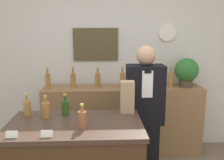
{
  "coord_description": "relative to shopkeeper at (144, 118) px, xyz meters",
  "views": [
    {
      "loc": [
        -0.07,
        -1.62,
        1.8
      ],
      "look_at": [
        0.05,
        1.1,
        1.22
      ],
      "focal_mm": 40.0,
      "sensor_mm": 36.0,
      "label": 1
    }
  ],
  "objects": [
    {
      "name": "back_wall",
      "position": [
        -0.41,
        1.0,
        0.55
      ],
      "size": [
        5.2,
        0.09,
        2.7
      ],
      "color": "silver",
      "rests_on": "ground_plane"
    },
    {
      "name": "back_shelf",
      "position": [
        -0.18,
        0.73,
        -0.31
      ],
      "size": [
        2.21,
        0.41,
        0.98
      ],
      "color": "#8E6642",
      "rests_on": "ground_plane"
    },
    {
      "name": "shopkeeper",
      "position": [
        0.0,
        0.0,
        0.0
      ],
      "size": [
        0.41,
        0.26,
        1.61
      ],
      "color": "black",
      "rests_on": "ground_plane"
    },
    {
      "name": "potted_plant",
      "position": [
        0.71,
        0.74,
        0.4
      ],
      "size": [
        0.33,
        0.33,
        0.4
      ],
      "color": "#4C3D2D",
      "rests_on": "back_shelf"
    },
    {
      "name": "paper_bag",
      "position": [
        -0.23,
        -0.27,
        0.32
      ],
      "size": [
        0.14,
        0.12,
        0.31
      ],
      "color": "tan",
      "rests_on": "display_counter"
    },
    {
      "name": "price_card_left",
      "position": [
        -1.17,
        -0.82,
        0.19
      ],
      "size": [
        0.09,
        0.02,
        0.06
      ],
      "color": "white",
      "rests_on": "display_counter"
    },
    {
      "name": "price_card_right",
      "position": [
        -0.9,
        -0.82,
        0.19
      ],
      "size": [
        0.09,
        0.02,
        0.06
      ],
      "color": "white",
      "rests_on": "display_counter"
    },
    {
      "name": "counter_bottle_0",
      "position": [
        -1.19,
        -0.32,
        0.25
      ],
      "size": [
        0.07,
        0.07,
        0.21
      ],
      "color": "#9F7138",
      "rests_on": "display_counter"
    },
    {
      "name": "counter_bottle_1",
      "position": [
        -1.0,
        -0.39,
        0.25
      ],
      "size": [
        0.07,
        0.07,
        0.21
      ],
      "color": "#A16936",
      "rests_on": "display_counter"
    },
    {
      "name": "counter_bottle_2",
      "position": [
        -0.83,
        -0.33,
        0.25
      ],
      "size": [
        0.07,
        0.07,
        0.21
      ],
      "color": "#2B4D1C",
      "rests_on": "display_counter"
    },
    {
      "name": "counter_bottle_3",
      "position": [
        -0.64,
        -0.66,
        0.25
      ],
      "size": [
        0.07,
        0.07,
        0.21
      ],
      "color": "#965536",
      "rests_on": "display_counter"
    },
    {
      "name": "shelf_bottle_0",
      "position": [
        -1.2,
        0.71,
        0.29
      ],
      "size": [
        0.07,
        0.07,
        0.29
      ],
      "color": "#A46C30",
      "rests_on": "back_shelf"
    },
    {
      "name": "shelf_bottle_1",
      "position": [
        -0.86,
        0.74,
        0.29
      ],
      "size": [
        0.07,
        0.07,
        0.29
      ],
      "color": "#A16933",
      "rests_on": "back_shelf"
    },
    {
      "name": "shelf_bottle_2",
      "position": [
        -0.52,
        0.72,
        0.29
      ],
      "size": [
        0.07,
        0.07,
        0.29
      ],
      "color": "#9A6837",
      "rests_on": "back_shelf"
    },
    {
      "name": "shelf_bottle_3",
      "position": [
        -0.19,
        0.73,
        0.29
      ],
      "size": [
        0.07,
        0.07,
        0.29
      ],
      "color": "#A46D39",
      "rests_on": "back_shelf"
    },
    {
      "name": "shelf_bottle_4",
      "position": [
        0.15,
        0.75,
        0.29
      ],
      "size": [
        0.07,
        0.07,
        0.29
      ],
      "color": "#9D663F",
      "rests_on": "back_shelf"
    },
    {
      "name": "shelf_bottle_5",
      "position": [
        0.49,
        0.73,
        0.29
      ],
      "size": [
        0.07,
        0.07,
        0.29
      ],
      "color": "#A0713A",
      "rests_on": "back_shelf"
    }
  ]
}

